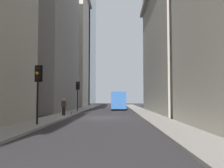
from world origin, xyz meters
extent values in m
plane|color=#302D30|center=(0.00, 0.00, 0.00)|extent=(135.00, 135.00, 0.00)
cube|color=gray|center=(0.00, 4.50, 0.07)|extent=(90.00, 2.20, 0.14)
cube|color=gray|center=(0.00, -4.50, 0.07)|extent=(90.00, 2.20, 0.14)
cube|color=#A8A091|center=(8.08, -10.60, 9.38)|extent=(19.69, 10.00, 18.75)
cube|color=gray|center=(11.07, 10.60, 12.00)|extent=(16.56, 10.00, 24.00)
cube|color=#A8A091|center=(30.83, 10.60, 14.17)|extent=(12.77, 10.00, 28.33)
cube|color=#9EB7C1|center=(44.65, 12.60, 27.78)|extent=(19.99, 14.00, 55.55)
cube|color=#285699|center=(15.02, -1.40, 1.54)|extent=(4.60, 2.25, 2.60)
cube|color=#38383D|center=(18.22, -1.40, 1.19)|extent=(1.90, 2.25, 1.90)
cube|color=black|center=(18.22, -1.40, 1.79)|extent=(1.92, 2.09, 0.64)
cylinder|color=black|center=(18.22, -2.38, 0.44)|extent=(0.88, 0.28, 0.88)
cylinder|color=black|center=(18.22, -0.41, 0.44)|extent=(0.88, 0.28, 0.88)
cylinder|color=black|center=(13.62, -2.38, 0.44)|extent=(0.88, 0.28, 0.88)
cylinder|color=black|center=(13.62, -0.41, 0.44)|extent=(0.88, 0.28, 0.88)
cube|color=maroon|center=(22.66, -1.40, 0.53)|extent=(4.30, 1.78, 0.70)
cube|color=black|center=(22.46, -1.40, 1.15)|extent=(2.10, 1.58, 0.54)
cylinder|color=black|center=(24.01, -2.18, 0.32)|extent=(0.64, 0.22, 0.64)
cylinder|color=black|center=(24.01, -0.62, 0.32)|extent=(0.64, 0.22, 0.64)
cylinder|color=black|center=(21.31, -2.18, 0.32)|extent=(0.64, 0.22, 0.64)
cylinder|color=black|center=(21.31, -0.62, 0.32)|extent=(0.64, 0.22, 0.64)
cylinder|color=black|center=(-7.42, 4.06, 1.57)|extent=(0.12, 0.12, 2.86)
cube|color=black|center=(-7.42, 4.06, 3.45)|extent=(0.28, 0.32, 0.90)
cube|color=black|center=(-7.26, 4.06, 3.45)|extent=(0.03, 0.52, 1.10)
sphere|color=black|center=(-7.58, 4.06, 3.75)|extent=(0.20, 0.20, 0.20)
sphere|color=orange|center=(-7.58, 4.06, 3.45)|extent=(0.20, 0.20, 0.20)
sphere|color=black|center=(-7.58, 4.06, 3.15)|extent=(0.20, 0.20, 0.20)
cylinder|color=black|center=(9.51, 4.17, 1.62)|extent=(0.12, 0.12, 2.95)
cube|color=black|center=(9.51, 4.17, 3.54)|extent=(0.28, 0.32, 0.90)
cube|color=black|center=(9.67, 4.17, 3.54)|extent=(0.03, 0.52, 1.10)
sphere|color=red|center=(9.35, 4.17, 3.84)|extent=(0.20, 0.20, 0.20)
sphere|color=black|center=(9.35, 4.17, 3.54)|extent=(0.20, 0.20, 0.20)
sphere|color=black|center=(9.35, 4.17, 3.24)|extent=(0.20, 0.20, 0.20)
cylinder|color=black|center=(0.97, 4.07, 0.55)|extent=(0.16, 0.16, 0.83)
cylinder|color=black|center=(0.97, 4.24, 0.55)|extent=(0.16, 0.16, 0.83)
cube|color=#4C3828|center=(0.97, 4.15, 1.27)|extent=(0.26, 0.44, 0.60)
sphere|color=beige|center=(0.97, 4.15, 1.72)|extent=(0.22, 0.22, 0.22)
cylinder|color=brown|center=(2.76, 3.71, 0.24)|extent=(0.07, 0.07, 0.20)
cylinder|color=brown|center=(2.76, 3.71, 0.38)|extent=(0.03, 0.03, 0.07)
camera|label=1|loc=(-23.21, -1.09, 1.81)|focal=39.17mm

